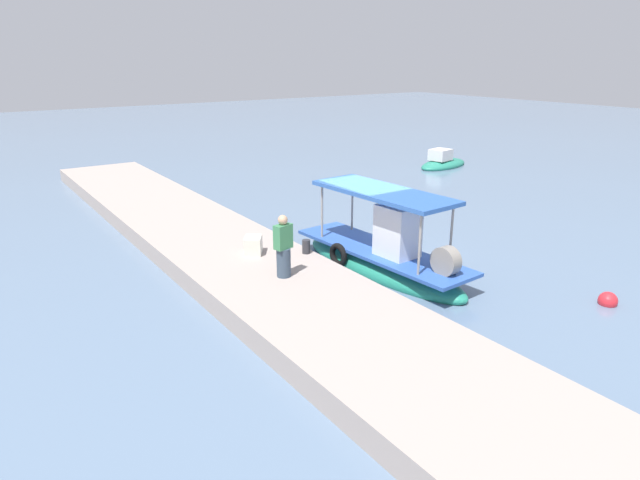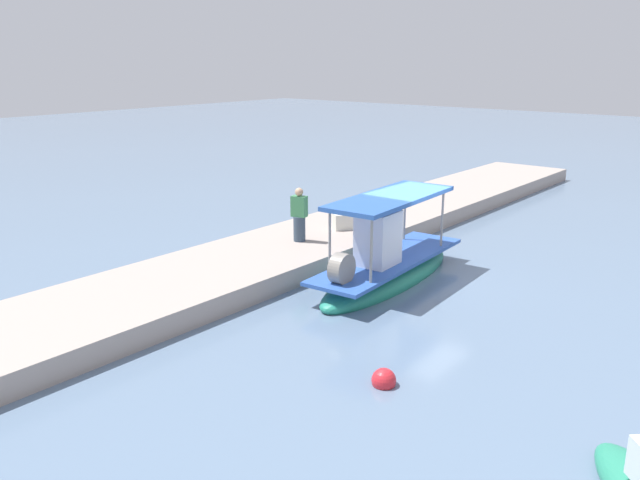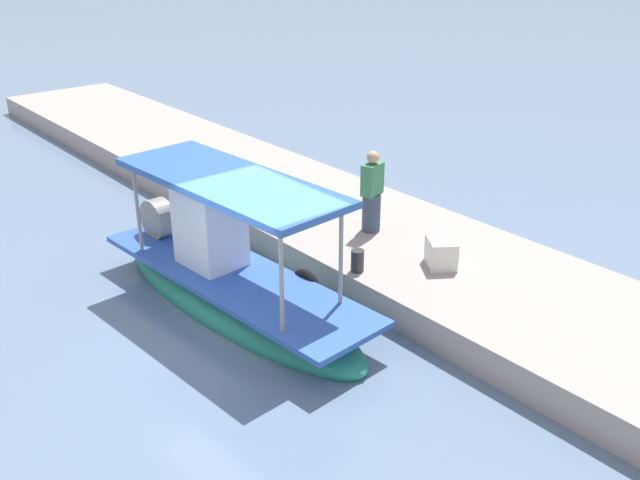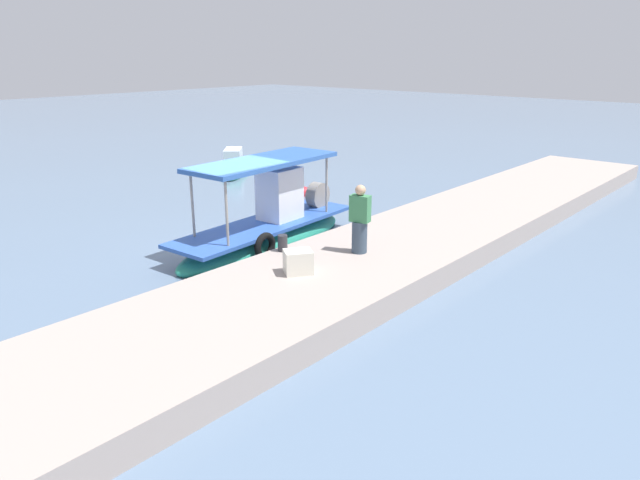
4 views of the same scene
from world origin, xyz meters
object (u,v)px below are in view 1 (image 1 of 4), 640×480
cargo_crate (253,245)px  moored_boat_mid (443,164)px  main_fishing_boat (383,257)px  fisherman_near_bollard (283,249)px  mooring_bollard (306,247)px  marker_buoy (608,301)px

cargo_crate → moored_boat_mid: bearing=116.7°
main_fishing_boat → cargo_crate: main_fishing_boat is taller
fisherman_near_bollard → mooring_bollard: 1.97m
main_fishing_boat → marker_buoy: size_ratio=13.29×
mooring_bollard → cargo_crate: (-0.84, -1.32, 0.06)m
cargo_crate → marker_buoy: 9.78m
fisherman_near_bollard → mooring_bollard: size_ratio=4.11×
main_fishing_boat → marker_buoy: 6.09m
cargo_crate → moored_boat_mid: (-8.45, 16.83, -0.66)m
cargo_crate → mooring_bollard: bearing=57.7°
main_fishing_boat → fisherman_near_bollard: main_fishing_boat is taller
cargo_crate → marker_buoy: (7.22, 6.54, -0.75)m
fisherman_near_bollard → cargo_crate: 2.09m
moored_boat_mid → cargo_crate: bearing=-63.3°
moored_boat_mid → mooring_bollard: bearing=-59.1°
main_fishing_boat → moored_boat_mid: main_fishing_boat is taller
cargo_crate → marker_buoy: bearing=42.2°
fisherman_near_bollard → moored_boat_mid: size_ratio=0.43×
main_fishing_boat → cargo_crate: 3.88m
mooring_bollard → moored_boat_mid: moored_boat_mid is taller
cargo_crate → marker_buoy: size_ratio=1.25×
cargo_crate → moored_boat_mid: cargo_crate is taller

